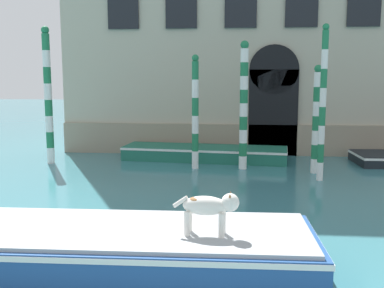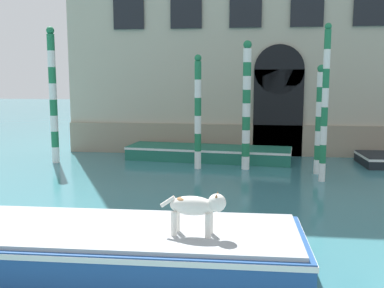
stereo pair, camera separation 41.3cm
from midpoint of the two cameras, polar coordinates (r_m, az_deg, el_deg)
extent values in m
cube|color=gray|center=(17.64, 5.29, 0.57)|extent=(14.07, 0.16, 1.20)
cube|color=black|center=(17.56, 9.58, 3.91)|extent=(1.87, 0.14, 3.31)
cylinder|color=black|center=(17.52, 9.72, 9.31)|extent=(1.87, 0.14, 1.87)
cube|color=black|center=(18.27, -9.41, 17.03)|extent=(1.20, 0.10, 1.82)
cube|color=black|center=(17.85, -2.07, 17.35)|extent=(1.20, 0.10, 1.82)
cube|color=black|center=(17.71, 5.52, 17.39)|extent=(1.20, 0.10, 1.82)
cube|color=black|center=(17.85, 13.10, 17.14)|extent=(1.20, 0.10, 1.82)
cube|color=black|center=(18.27, 20.42, 16.63)|extent=(1.20, 0.10, 1.82)
cube|color=#234C8C|center=(7.46, -12.71, -12.92)|extent=(6.68, 2.24, 0.61)
cube|color=white|center=(7.38, -12.77, -11.16)|extent=(6.71, 2.27, 0.08)
cube|color=#9EA3A8|center=(7.35, -12.79, -10.50)|extent=(6.47, 2.07, 0.06)
cylinder|color=silver|center=(6.86, 2.19, -9.79)|extent=(0.09, 0.09, 0.36)
cylinder|color=silver|center=(6.67, 1.97, -10.33)|extent=(0.09, 0.09, 0.36)
cylinder|color=silver|center=(6.94, -2.09, -9.58)|extent=(0.09, 0.09, 0.36)
cylinder|color=silver|center=(6.75, -2.43, -10.10)|extent=(0.09, 0.09, 0.36)
ellipsoid|color=silver|center=(6.72, -0.10, -7.84)|extent=(0.69, 0.33, 0.29)
ellipsoid|color=brown|center=(6.72, -0.96, -7.15)|extent=(0.31, 0.22, 0.10)
sphere|color=silver|center=(6.66, 3.09, -7.43)|extent=(0.27, 0.27, 0.27)
cone|color=brown|center=(6.70, 3.16, -6.43)|extent=(0.08, 0.08, 0.11)
cone|color=brown|center=(6.56, 3.02, -6.76)|extent=(0.08, 0.08, 0.11)
cylinder|color=silver|center=(6.78, -3.23, -7.33)|extent=(0.24, 0.08, 0.19)
cube|color=#1E6651|center=(16.48, 0.89, -1.18)|extent=(6.06, 2.18, 0.50)
cube|color=white|center=(16.45, 0.89, -0.53)|extent=(6.09, 2.21, 0.08)
cube|color=#9EA3A8|center=(16.48, 0.89, -1.27)|extent=(3.37, 1.51, 0.45)
cylinder|color=white|center=(14.95, 5.67, -2.34)|extent=(0.26, 0.26, 0.44)
cylinder|color=#1E7247|center=(14.88, 5.70, -0.69)|extent=(0.26, 0.26, 0.44)
cylinder|color=white|center=(14.82, 5.72, 0.98)|extent=(0.26, 0.26, 0.44)
cylinder|color=#1E7247|center=(14.77, 5.74, 2.65)|extent=(0.26, 0.26, 0.44)
cylinder|color=white|center=(14.73, 5.77, 4.34)|extent=(0.26, 0.26, 0.44)
cylinder|color=#1E7247|center=(14.70, 5.79, 6.03)|extent=(0.26, 0.26, 0.44)
cylinder|color=white|center=(14.69, 5.82, 7.73)|extent=(0.26, 0.26, 0.44)
cylinder|color=#1E7247|center=(14.70, 5.84, 9.43)|extent=(0.26, 0.26, 0.44)
cylinder|color=white|center=(14.71, 5.87, 11.13)|extent=(0.26, 0.26, 0.44)
sphere|color=#1E7247|center=(14.73, 5.89, 12.43)|extent=(0.27, 0.27, 0.27)
cylinder|color=white|center=(14.93, -0.39, -2.01)|extent=(0.22, 0.22, 0.59)
cylinder|color=#1E7247|center=(14.84, -0.39, 0.22)|extent=(0.22, 0.22, 0.59)
cylinder|color=white|center=(14.77, -0.39, 2.48)|extent=(0.22, 0.22, 0.59)
cylinder|color=#1E7247|center=(14.72, -0.39, 4.76)|extent=(0.22, 0.22, 0.59)
cylinder|color=white|center=(14.69, -0.40, 7.04)|extent=(0.22, 0.22, 0.59)
cylinder|color=#1E7247|center=(14.69, -0.40, 9.34)|extent=(0.22, 0.22, 0.59)
sphere|color=#1E7247|center=(14.70, -0.40, 10.87)|extent=(0.23, 0.23, 0.23)
cylinder|color=white|center=(16.65, -18.16, -1.40)|extent=(0.26, 0.26, 0.56)
cylinder|color=#1E7247|center=(16.57, -18.25, 0.51)|extent=(0.26, 0.26, 0.56)
cylinder|color=white|center=(16.51, -18.34, 2.44)|extent=(0.26, 0.26, 0.56)
cylinder|color=#1E7247|center=(16.46, -18.43, 4.38)|extent=(0.26, 0.26, 0.56)
cylinder|color=white|center=(16.44, -18.52, 6.32)|extent=(0.26, 0.26, 0.56)
cylinder|color=#1E7247|center=(16.43, -18.61, 8.28)|extent=(0.26, 0.26, 0.56)
cylinder|color=white|center=(16.44, -18.71, 10.23)|extent=(0.26, 0.26, 0.56)
cylinder|color=#1E7247|center=(16.48, -18.80, 12.17)|extent=(0.26, 0.26, 0.56)
sphere|color=#1E7247|center=(16.51, -18.87, 13.54)|extent=(0.27, 0.27, 0.27)
cylinder|color=white|center=(13.68, 15.10, -3.37)|extent=(0.18, 0.18, 0.54)
cylinder|color=#1E7247|center=(13.59, 15.19, -1.13)|extent=(0.18, 0.18, 0.54)
cylinder|color=white|center=(13.51, 15.27, 1.13)|extent=(0.18, 0.18, 0.54)
cylinder|color=#1E7247|center=(13.45, 15.36, 3.42)|extent=(0.18, 0.18, 0.54)
cylinder|color=white|center=(13.42, 15.45, 5.72)|extent=(0.18, 0.18, 0.54)
cylinder|color=#1E7247|center=(13.41, 15.54, 8.03)|extent=(0.18, 0.18, 0.54)
cylinder|color=white|center=(13.42, 15.63, 10.34)|extent=(0.18, 0.18, 0.54)
cylinder|color=#1E7247|center=(13.45, 15.73, 12.64)|extent=(0.18, 0.18, 0.54)
sphere|color=#1E7247|center=(13.49, 15.79, 14.13)|extent=(0.19, 0.19, 0.19)
cylinder|color=white|center=(14.73, 14.50, -2.69)|extent=(0.23, 0.23, 0.45)
cylinder|color=#1E7247|center=(14.65, 14.56, -0.96)|extent=(0.23, 0.23, 0.45)
cylinder|color=white|center=(14.59, 14.63, 0.80)|extent=(0.23, 0.23, 0.45)
cylinder|color=#1E7247|center=(14.54, 14.69, 2.57)|extent=(0.23, 0.23, 0.45)
cylinder|color=white|center=(14.50, 14.76, 4.34)|extent=(0.23, 0.23, 0.45)
cylinder|color=#1E7247|center=(14.48, 14.82, 6.13)|extent=(0.23, 0.23, 0.45)
cylinder|color=white|center=(14.47, 14.89, 7.92)|extent=(0.23, 0.23, 0.45)
sphere|color=#1E7247|center=(14.47, 14.94, 9.23)|extent=(0.24, 0.24, 0.24)
camera|label=1|loc=(0.21, -90.97, -0.14)|focal=42.00mm
camera|label=2|loc=(0.21, 89.03, 0.14)|focal=42.00mm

